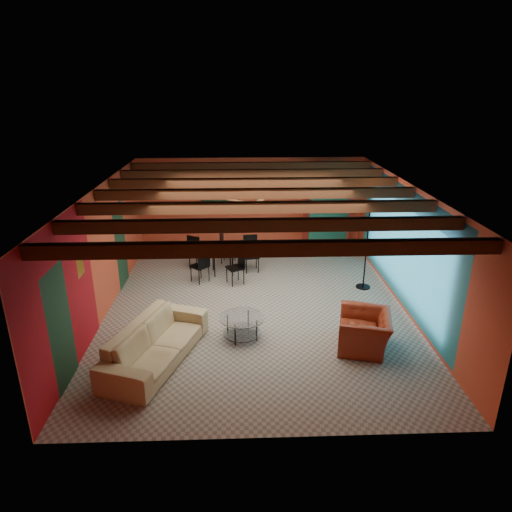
{
  "coord_description": "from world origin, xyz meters",
  "views": [
    {
      "loc": [
        -0.36,
        -9.1,
        4.67
      ],
      "look_at": [
        0.0,
        0.2,
        1.15
      ],
      "focal_mm": 32.08,
      "sensor_mm": 36.0,
      "label": 1
    }
  ],
  "objects_px": {
    "armoire": "(327,215)",
    "floor_lamp": "(367,246)",
    "potted_plant": "(329,169)",
    "sofa": "(156,343)",
    "dining_table": "(222,256)",
    "armchair": "(364,331)",
    "vase": "(222,234)",
    "coffee_table": "(242,327)"
  },
  "relations": [
    {
      "from": "dining_table",
      "to": "floor_lamp",
      "type": "height_order",
      "value": "floor_lamp"
    },
    {
      "from": "armoire",
      "to": "floor_lamp",
      "type": "relative_size",
      "value": 1.01
    },
    {
      "from": "sofa",
      "to": "dining_table",
      "type": "distance_m",
      "value": 4.14
    },
    {
      "from": "vase",
      "to": "coffee_table",
      "type": "bearing_deg",
      "value": -81.75
    },
    {
      "from": "sofa",
      "to": "armoire",
      "type": "height_order",
      "value": "armoire"
    },
    {
      "from": "sofa",
      "to": "potted_plant",
      "type": "xyz_separation_m",
      "value": [
        4.06,
        5.69,
        2.04
      ]
    },
    {
      "from": "armchair",
      "to": "floor_lamp",
      "type": "height_order",
      "value": "floor_lamp"
    },
    {
      "from": "coffee_table",
      "to": "sofa",
      "type": "bearing_deg",
      "value": -154.41
    },
    {
      "from": "sofa",
      "to": "floor_lamp",
      "type": "xyz_separation_m",
      "value": [
        4.51,
        2.97,
        0.7
      ]
    },
    {
      "from": "armchair",
      "to": "potted_plant",
      "type": "distance_m",
      "value": 5.79
    },
    {
      "from": "armchair",
      "to": "dining_table",
      "type": "height_order",
      "value": "dining_table"
    },
    {
      "from": "armchair",
      "to": "dining_table",
      "type": "xyz_separation_m",
      "value": [
        -2.76,
        3.72,
        0.14
      ]
    },
    {
      "from": "potted_plant",
      "to": "floor_lamp",
      "type": "bearing_deg",
      "value": -80.63
    },
    {
      "from": "potted_plant",
      "to": "vase",
      "type": "bearing_deg",
      "value": -150.69
    },
    {
      "from": "coffee_table",
      "to": "armoire",
      "type": "distance_m",
      "value": 5.63
    },
    {
      "from": "vase",
      "to": "armoire",
      "type": "bearing_deg",
      "value": 29.31
    },
    {
      "from": "floor_lamp",
      "to": "potted_plant",
      "type": "relative_size",
      "value": 4.08
    },
    {
      "from": "armoire",
      "to": "vase",
      "type": "height_order",
      "value": "armoire"
    },
    {
      "from": "armchair",
      "to": "coffee_table",
      "type": "xyz_separation_m",
      "value": [
        -2.28,
        0.45,
        -0.12
      ]
    },
    {
      "from": "armchair",
      "to": "potted_plant",
      "type": "xyz_separation_m",
      "value": [
        0.25,
        5.41,
        2.06
      ]
    },
    {
      "from": "sofa",
      "to": "armoire",
      "type": "distance_m",
      "value": 7.03
    },
    {
      "from": "potted_plant",
      "to": "sofa",
      "type": "bearing_deg",
      "value": -125.52
    },
    {
      "from": "coffee_table",
      "to": "potted_plant",
      "type": "distance_m",
      "value": 5.98
    },
    {
      "from": "armchair",
      "to": "potted_plant",
      "type": "relative_size",
      "value": 2.04
    },
    {
      "from": "coffee_table",
      "to": "armoire",
      "type": "height_order",
      "value": "armoire"
    },
    {
      "from": "sofa",
      "to": "armoire",
      "type": "bearing_deg",
      "value": -16.08
    },
    {
      "from": "floor_lamp",
      "to": "vase",
      "type": "xyz_separation_m",
      "value": [
        -3.45,
        1.04,
        0.0
      ]
    },
    {
      "from": "vase",
      "to": "dining_table",
      "type": "bearing_deg",
      "value": 0.0
    },
    {
      "from": "armchair",
      "to": "armoire",
      "type": "xyz_separation_m",
      "value": [
        0.25,
        5.41,
        0.73
      ]
    },
    {
      "from": "armchair",
      "to": "armoire",
      "type": "relative_size",
      "value": 0.5
    },
    {
      "from": "dining_table",
      "to": "armoire",
      "type": "height_order",
      "value": "armoire"
    },
    {
      "from": "potted_plant",
      "to": "vase",
      "type": "distance_m",
      "value": 3.7
    },
    {
      "from": "coffee_table",
      "to": "floor_lamp",
      "type": "relative_size",
      "value": 0.41
    },
    {
      "from": "dining_table",
      "to": "floor_lamp",
      "type": "bearing_deg",
      "value": -16.75
    },
    {
      "from": "potted_plant",
      "to": "armoire",
      "type": "bearing_deg",
      "value": 0.0
    },
    {
      "from": "floor_lamp",
      "to": "vase",
      "type": "height_order",
      "value": "floor_lamp"
    },
    {
      "from": "floor_lamp",
      "to": "potted_plant",
      "type": "bearing_deg",
      "value": 99.37
    },
    {
      "from": "coffee_table",
      "to": "potted_plant",
      "type": "relative_size",
      "value": 1.68
    },
    {
      "from": "dining_table",
      "to": "potted_plant",
      "type": "height_order",
      "value": "potted_plant"
    },
    {
      "from": "dining_table",
      "to": "armoire",
      "type": "xyz_separation_m",
      "value": [
        3.0,
        1.69,
        0.59
      ]
    },
    {
      "from": "dining_table",
      "to": "armoire",
      "type": "relative_size",
      "value": 0.87
    },
    {
      "from": "dining_table",
      "to": "floor_lamp",
      "type": "relative_size",
      "value": 0.88
    }
  ]
}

